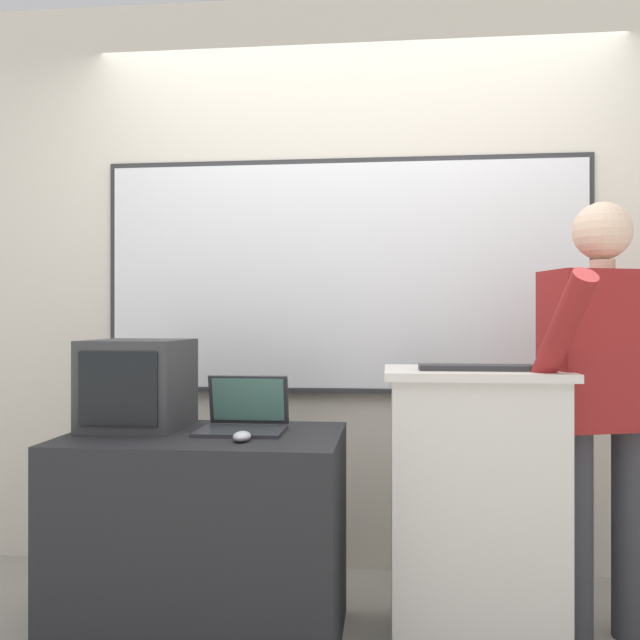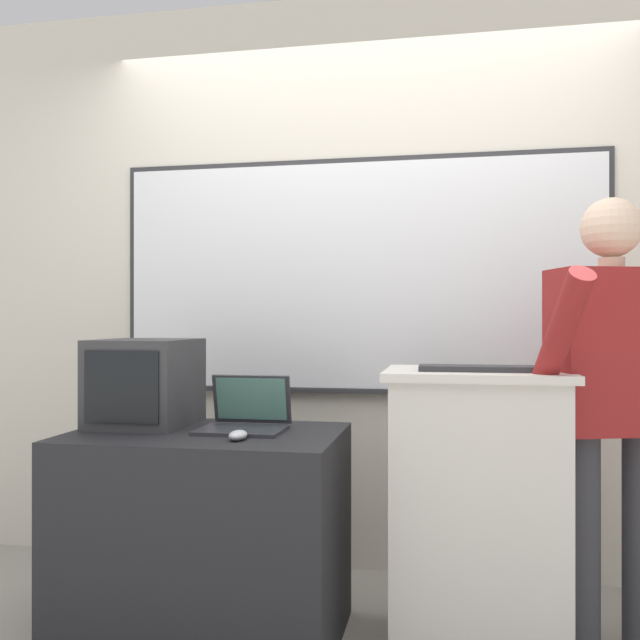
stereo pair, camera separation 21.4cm
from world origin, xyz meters
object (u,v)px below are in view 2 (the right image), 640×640
lectern_podium (477,506)px  person_presenter (612,390)px  computer_mouse_by_laptop (238,435)px  side_desk (206,535)px  wireless_keyboard (478,368)px  crt_monitor (145,382)px  laptop (246,415)px

lectern_podium → person_presenter: (0.47, 0.01, 0.43)m
lectern_podium → computer_mouse_by_laptop: size_ratio=9.97×
side_desk → wireless_keyboard: 1.17m
computer_mouse_by_laptop → crt_monitor: crt_monitor is taller
laptop → crt_monitor: size_ratio=0.78×
wireless_keyboard → computer_mouse_by_laptop: size_ratio=4.12×
laptop → wireless_keyboard: 0.88m
laptop → wireless_keyboard: (0.86, 0.01, 0.19)m
lectern_podium → person_presenter: 0.64m
side_desk → laptop: bearing=31.6°
person_presenter → crt_monitor: person_presenter is taller
lectern_podium → crt_monitor: size_ratio=2.47×
laptop → crt_monitor: (-0.42, 0.03, 0.12)m
person_presenter → wireless_keyboard: bearing=171.8°
laptop → side_desk: bearing=-148.4°
laptop → crt_monitor: crt_monitor is taller
crt_monitor → wireless_keyboard: bearing=-0.8°
computer_mouse_by_laptop → laptop: bearing=100.1°
lectern_podium → crt_monitor: 1.35m
computer_mouse_by_laptop → person_presenter: bearing=13.7°
crt_monitor → laptop: bearing=-3.4°
person_presenter → crt_monitor: size_ratio=4.00×
side_desk → crt_monitor: size_ratio=2.46×
crt_monitor → person_presenter: bearing=1.9°
computer_mouse_by_laptop → crt_monitor: 0.55m
laptop → crt_monitor: bearing=176.6°
computer_mouse_by_laptop → lectern_podium: bearing=20.1°
laptop → wireless_keyboard: wireless_keyboard is taller
person_presenter → wireless_keyboard: person_presenter is taller
person_presenter → side_desk: bearing=169.0°
lectern_podium → laptop: bearing=-175.4°
wireless_keyboard → side_desk: bearing=-174.9°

